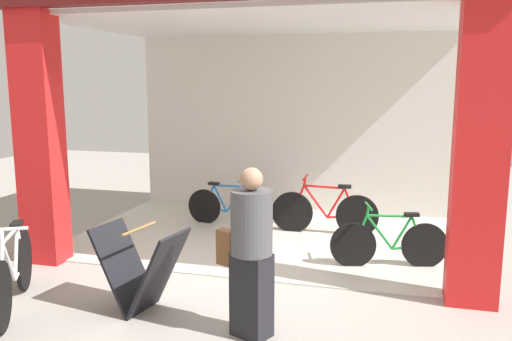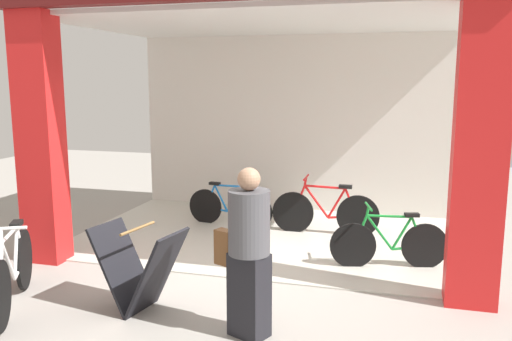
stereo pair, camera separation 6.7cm
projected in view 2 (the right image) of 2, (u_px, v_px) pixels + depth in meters
name	position (u px, v px, depth m)	size (l,w,h in m)	color
ground_plane	(236.00, 279.00, 6.19)	(19.25, 19.25, 0.00)	#9E9991
shop_facade	(273.00, 99.00, 7.56)	(5.82, 3.86, 3.80)	beige
bicycle_inside_0	(229.00, 207.00, 8.38)	(1.44, 0.40, 0.79)	black
bicycle_inside_1	(325.00, 212.00, 7.91)	(1.61, 0.44, 0.88)	black
bicycle_inside_2	(389.00, 243.00, 6.50)	(1.42, 0.45, 0.80)	black
bicycle_parked_0	(13.00, 272.00, 5.38)	(0.83, 1.53, 0.94)	black
sandwich_board_sign	(139.00, 269.00, 5.28)	(0.97, 0.67, 0.88)	black
pedestrian_2	(248.00, 250.00, 4.70)	(0.62, 0.49, 1.56)	black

